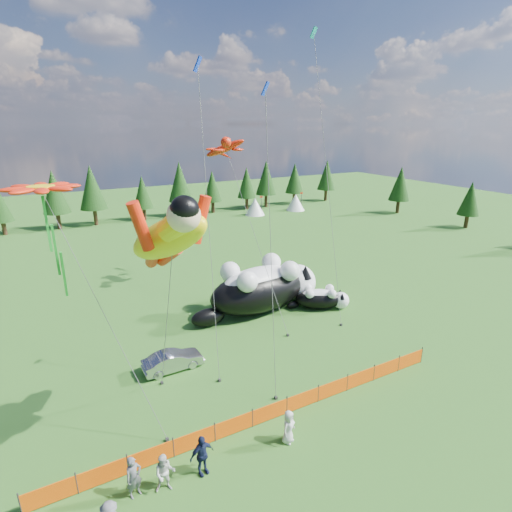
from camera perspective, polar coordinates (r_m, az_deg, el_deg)
The scene contains 17 objects.
ground at distance 24.00m, azimuth -1.78°, elevation -18.27°, with size 160.00×160.00×0.00m, color #0D3609.
safety_fence at distance 21.61m, azimuth 2.01°, elevation -21.38°, with size 22.06×0.06×1.10m.
tree_line at distance 63.73m, azimuth -20.34°, elevation 7.89°, with size 90.00×4.00×8.00m, color black, non-canonical shape.
festival_tents at distance 61.89m, azimuth -9.24°, elevation 6.05°, with size 50.00×3.20×2.80m, color white, non-canonical shape.
cat_large at distance 32.01m, azimuth 1.17°, elevation -4.36°, with size 11.44×4.86×4.13m.
cat_small at distance 32.99m, azimuth 9.35°, elevation -5.95°, with size 4.73×3.37×1.85m.
car at distance 25.63m, azimuth -11.78°, elevation -14.42°, with size 1.27×3.65×1.20m, color #ACACB1.
spectator_a at distance 18.82m, azimuth -17.06°, elevation -27.97°, with size 0.68×0.44×1.86m, color #59595E.
spectator_b at distance 18.76m, azimuth -12.90°, elevation -27.99°, with size 0.85×0.50×1.74m, color beige.
spectator_c at distance 19.04m, azimuth -7.74°, elevation -26.38°, with size 1.12×0.57×1.91m, color #151C3B.
spectator_e at distance 20.36m, azimuth 4.66°, elevation -23.15°, with size 0.82×0.54×1.68m, color beige.
superhero_kite at distance 16.85m, azimuth -12.44°, elevation 2.58°, with size 6.49×7.57×12.54m.
gecko_kite at distance 35.11m, azimuth -4.50°, elevation 15.08°, with size 5.58×14.31×16.45m.
flower_kite at distance 19.21m, azimuth -28.27°, elevation 8.05°, with size 5.53×5.64×12.66m.
diamond_kite_a at distance 23.17m, azimuth -8.20°, elevation 23.79°, with size 1.13×3.82×18.11m.
diamond_kite_b at distance 33.60m, azimuth 8.45°, elevation 27.32°, with size 1.90×7.23×21.95m.
diamond_kite_c at distance 20.23m, azimuth 1.46°, elevation 19.72°, with size 0.87×2.63×16.56m.
Camera 1 is at (-8.46, -17.32, 14.30)m, focal length 28.00 mm.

